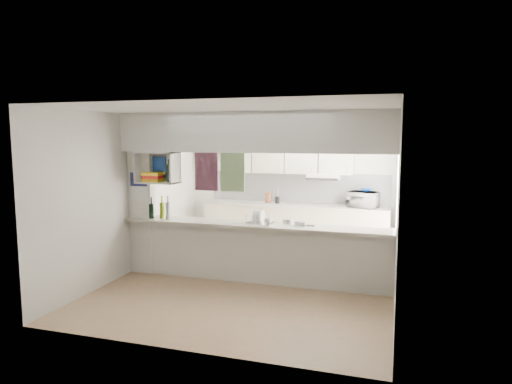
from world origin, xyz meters
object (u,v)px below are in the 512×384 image
at_px(bowl, 366,190).
at_px(wine_bottles, 161,210).
at_px(dish_rack, 261,218).
at_px(microwave, 363,200).

distance_m(bowl, wine_bottles, 3.79).
distance_m(dish_rack, wine_bottles, 1.67).
height_order(microwave, bowl, bowl).
bearing_deg(microwave, dish_rack, 74.55).
xyz_separation_m(microwave, dish_rack, (-1.38, -2.07, -0.06)).
relative_size(bowl, dish_rack, 0.51).
distance_m(bowl, dish_rack, 2.56).
xyz_separation_m(microwave, bowl, (0.04, 0.04, 0.18)).
height_order(dish_rack, wine_bottles, wine_bottles).
relative_size(microwave, dish_rack, 1.20).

